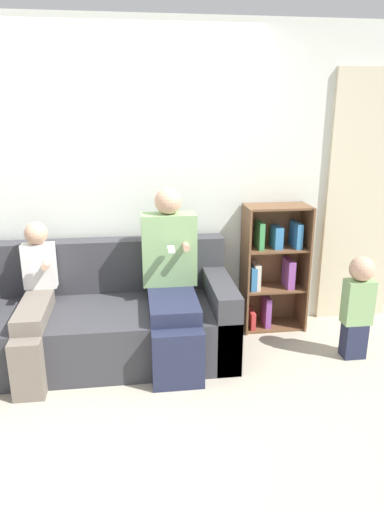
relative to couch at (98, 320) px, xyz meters
name	(u,v)px	position (x,y,z in m)	size (l,w,h in m)	color
ground_plane	(113,391)	(0.13, -0.55, -0.29)	(14.00, 14.00, 0.00)	#B2A893
back_wall	(109,185)	(0.13, 0.48, 0.99)	(10.00, 0.06, 2.55)	silver
curtain_panel	(362,201)	(2.32, 0.43, 0.81)	(0.66, 0.04, 2.20)	beige
couch	(98,320)	(0.00, 0.00, 0.00)	(2.10, 0.90, 0.85)	#38383D
adult_seated	(172,276)	(0.58, -0.09, 0.38)	(0.43, 0.82, 1.30)	#232842
child_seated	(34,302)	(-0.43, -0.16, 0.24)	(0.25, 0.85, 1.05)	#70665B
toddler_standing	(358,303)	(1.98, -0.31, 0.17)	(0.22, 0.19, 0.82)	#232842
bookshelf	(272,268)	(1.49, 0.32, 0.26)	(0.55, 0.30, 1.10)	brown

